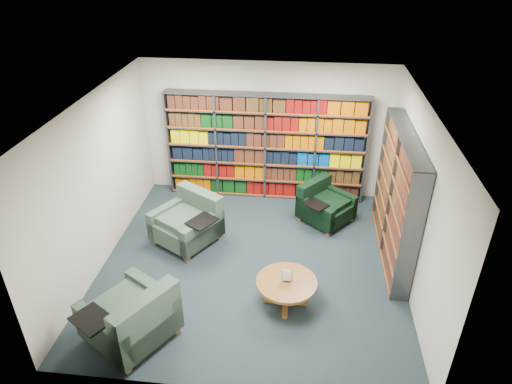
# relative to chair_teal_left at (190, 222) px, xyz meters

# --- Properties ---
(room_shell) EXTENTS (5.02, 5.02, 2.82)m
(room_shell) POSITION_rel_chair_teal_left_xyz_m (1.19, -0.57, 1.04)
(room_shell) COLOR #19262C
(room_shell) RESTS_ON ground
(bookshelf_back) EXTENTS (4.00, 0.28, 2.20)m
(bookshelf_back) POSITION_rel_chair_teal_left_xyz_m (1.19, 1.77, 0.74)
(bookshelf_back) COLOR #47494F
(bookshelf_back) RESTS_ON ground
(bookshelf_right) EXTENTS (0.28, 2.50, 2.20)m
(bookshelf_right) POSITION_rel_chair_teal_left_xyz_m (3.53, 0.03, 0.74)
(bookshelf_right) COLOR #47494F
(bookshelf_right) RESTS_ON ground
(chair_teal_left) EXTENTS (1.35, 1.35, 0.89)m
(chair_teal_left) POSITION_rel_chair_teal_left_xyz_m (0.00, 0.00, 0.00)
(chair_teal_left) COLOR #0A313D
(chair_teal_left) RESTS_ON ground
(chair_green_right) EXTENTS (1.19, 1.19, 0.77)m
(chair_green_right) POSITION_rel_chair_teal_left_xyz_m (2.39, 0.93, -0.05)
(chair_green_right) COLOR black
(chair_green_right) RESTS_ON ground
(chair_teal_front) EXTENTS (1.41, 1.41, 0.93)m
(chair_teal_front) POSITION_rel_chair_teal_left_xyz_m (-0.19, -2.42, 0.02)
(chair_teal_front) COLOR #0A313D
(chair_teal_front) RESTS_ON ground
(coffee_table) EXTENTS (0.91, 0.91, 0.64)m
(coffee_table) POSITION_rel_chair_teal_left_xyz_m (1.82, -1.47, -0.02)
(coffee_table) COLOR brown
(coffee_table) RESTS_ON ground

